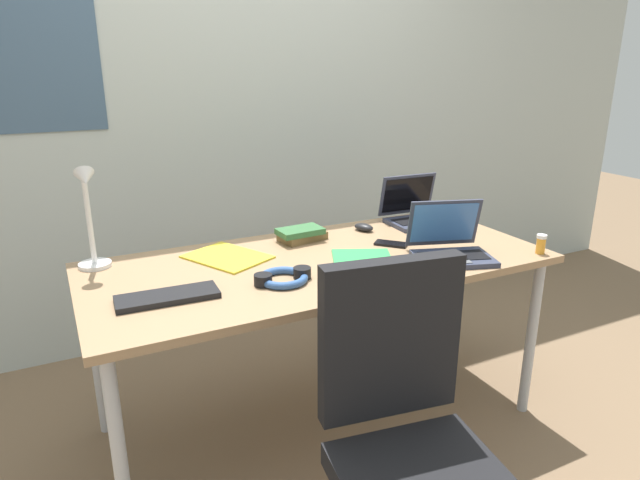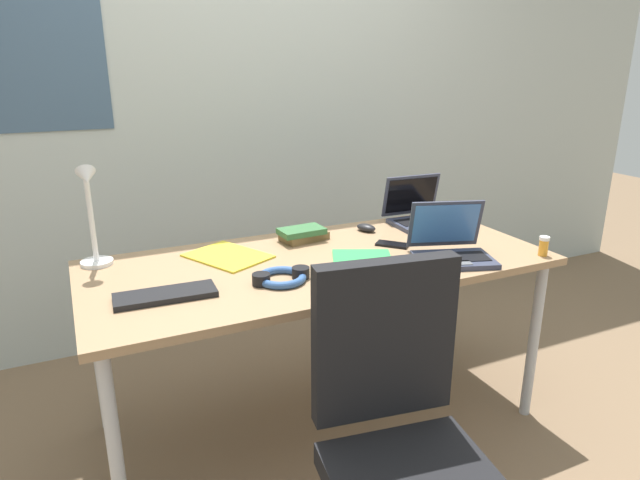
% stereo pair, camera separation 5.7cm
% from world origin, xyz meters
% --- Properties ---
extents(ground_plane, '(12.00, 12.00, 0.00)m').
position_xyz_m(ground_plane, '(0.00, 0.00, 0.00)').
color(ground_plane, '#7A6047').
extents(wall_back, '(6.00, 0.13, 2.60)m').
position_xyz_m(wall_back, '(-0.00, 1.10, 1.30)').
color(wall_back, '#B2BCB7').
rests_on(wall_back, ground_plane).
extents(desk, '(1.80, 0.80, 0.74)m').
position_xyz_m(desk, '(0.00, 0.00, 0.68)').
color(desk, '#9E7A56').
rests_on(desk, ground_plane).
extents(desk_lamp, '(0.12, 0.18, 0.40)m').
position_xyz_m(desk_lamp, '(-0.80, 0.28, 0.94)').
color(desk_lamp, white).
rests_on(desk_lamp, desk).
extents(laptop_far_corner, '(0.36, 0.34, 0.22)m').
position_xyz_m(laptop_far_corner, '(0.47, -0.21, 0.78)').
color(laptop_far_corner, '#33384C').
rests_on(laptop_far_corner, desk).
extents(laptop_near_mouse, '(0.31, 0.26, 0.22)m').
position_xyz_m(laptop_near_mouse, '(0.65, 0.26, 0.78)').
color(laptop_near_mouse, '#33384C').
rests_on(laptop_near_mouse, desk).
extents(external_keyboard, '(0.34, 0.14, 0.02)m').
position_xyz_m(external_keyboard, '(-0.62, -0.12, 0.75)').
color(external_keyboard, black).
rests_on(external_keyboard, desk).
extents(computer_mouse, '(0.09, 0.11, 0.03)m').
position_xyz_m(computer_mouse, '(0.35, 0.25, 0.76)').
color(computer_mouse, black).
rests_on(computer_mouse, desk).
extents(cell_phone, '(0.14, 0.14, 0.01)m').
position_xyz_m(cell_phone, '(0.35, 0.02, 0.74)').
color(cell_phone, black).
rests_on(cell_phone, desk).
extents(headphones, '(0.21, 0.18, 0.04)m').
position_xyz_m(headphones, '(-0.22, -0.15, 0.76)').
color(headphones, '#335999').
rests_on(headphones, desk).
extents(pill_bottle, '(0.04, 0.04, 0.08)m').
position_xyz_m(pill_bottle, '(0.83, -0.34, 0.78)').
color(pill_bottle, gold).
rests_on(pill_bottle, desk).
extents(book_stack, '(0.22, 0.15, 0.06)m').
position_xyz_m(book_stack, '(0.03, 0.25, 0.77)').
color(book_stack, brown).
rests_on(book_stack, desk).
extents(paper_folder_far_corner, '(0.34, 0.38, 0.01)m').
position_xyz_m(paper_folder_far_corner, '(-0.32, 0.18, 0.74)').
color(paper_folder_far_corner, gold).
rests_on(paper_folder_far_corner, desk).
extents(paper_folder_mid_desk, '(0.34, 0.38, 0.01)m').
position_xyz_m(paper_folder_mid_desk, '(0.13, -0.12, 0.74)').
color(paper_folder_mid_desk, green).
rests_on(paper_folder_mid_desk, desk).
extents(office_chair, '(0.52, 0.57, 0.97)m').
position_xyz_m(office_chair, '(-0.13, -0.82, 0.40)').
color(office_chair, black).
rests_on(office_chair, ground_plane).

